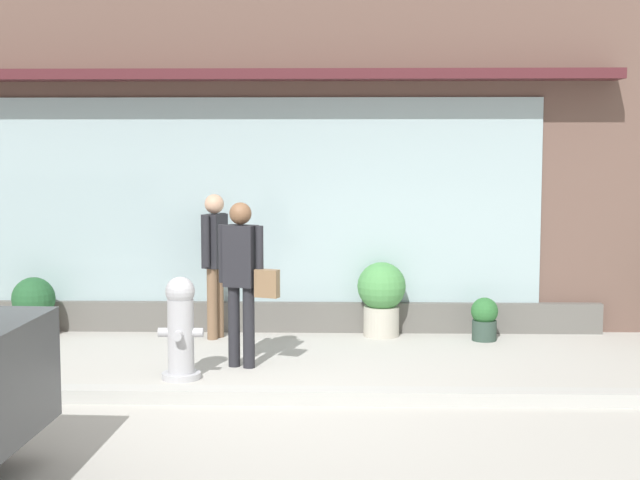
{
  "coord_description": "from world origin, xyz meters",
  "views": [
    {
      "loc": [
        0.81,
        -8.53,
        2.3
      ],
      "look_at": [
        0.54,
        1.2,
        1.29
      ],
      "focal_mm": 54.45,
      "sensor_mm": 36.0,
      "label": 1
    }
  ],
  "objects_px": {
    "potted_plant_near_hydrant": "(484,318)",
    "potted_plant_doorstep": "(34,306)",
    "fire_hydrant": "(181,328)",
    "pedestrian_with_handbag": "(243,272)",
    "potted_plant_trailing_edge": "(382,295)",
    "pedestrian_passerby": "(215,255)"
  },
  "relations": [
    {
      "from": "pedestrian_passerby",
      "to": "potted_plant_trailing_edge",
      "type": "xyz_separation_m",
      "value": [
        1.93,
        0.19,
        -0.49
      ]
    },
    {
      "from": "fire_hydrant",
      "to": "potted_plant_near_hydrant",
      "type": "distance_m",
      "value": 3.71
    },
    {
      "from": "potted_plant_trailing_edge",
      "to": "pedestrian_with_handbag",
      "type": "bearing_deg",
      "value": -131.83
    },
    {
      "from": "potted_plant_near_hydrant",
      "to": "pedestrian_with_handbag",
      "type": "bearing_deg",
      "value": -152.02
    },
    {
      "from": "potted_plant_doorstep",
      "to": "pedestrian_with_handbag",
      "type": "bearing_deg",
      "value": -29.66
    },
    {
      "from": "pedestrian_passerby",
      "to": "potted_plant_near_hydrant",
      "type": "bearing_deg",
      "value": -66.78
    },
    {
      "from": "pedestrian_with_handbag",
      "to": "potted_plant_trailing_edge",
      "type": "height_order",
      "value": "pedestrian_with_handbag"
    },
    {
      "from": "fire_hydrant",
      "to": "potted_plant_trailing_edge",
      "type": "xyz_separation_m",
      "value": [
        2.01,
        2.11,
        -0.02
      ]
    },
    {
      "from": "pedestrian_passerby",
      "to": "potted_plant_trailing_edge",
      "type": "height_order",
      "value": "pedestrian_passerby"
    },
    {
      "from": "potted_plant_near_hydrant",
      "to": "potted_plant_trailing_edge",
      "type": "xyz_separation_m",
      "value": [
        -1.18,
        0.23,
        0.23
      ]
    },
    {
      "from": "pedestrian_with_handbag",
      "to": "pedestrian_passerby",
      "type": "bearing_deg",
      "value": 128.24
    },
    {
      "from": "potted_plant_trailing_edge",
      "to": "potted_plant_near_hydrant",
      "type": "bearing_deg",
      "value": -10.97
    },
    {
      "from": "potted_plant_doorstep",
      "to": "fire_hydrant",
      "type": "bearing_deg",
      "value": -43.71
    },
    {
      "from": "pedestrian_with_handbag",
      "to": "potted_plant_near_hydrant",
      "type": "height_order",
      "value": "pedestrian_with_handbag"
    },
    {
      "from": "pedestrian_with_handbag",
      "to": "pedestrian_passerby",
      "type": "height_order",
      "value": "same"
    },
    {
      "from": "pedestrian_with_handbag",
      "to": "potted_plant_doorstep",
      "type": "xyz_separation_m",
      "value": [
        -2.63,
        1.5,
        -0.62
      ]
    },
    {
      "from": "potted_plant_near_hydrant",
      "to": "potted_plant_trailing_edge",
      "type": "height_order",
      "value": "potted_plant_trailing_edge"
    },
    {
      "from": "fire_hydrant",
      "to": "pedestrian_passerby",
      "type": "relative_size",
      "value": 0.59
    },
    {
      "from": "fire_hydrant",
      "to": "potted_plant_trailing_edge",
      "type": "relative_size",
      "value": 1.14
    },
    {
      "from": "potted_plant_near_hydrant",
      "to": "potted_plant_doorstep",
      "type": "xyz_separation_m",
      "value": [
        -5.26,
        0.1,
        0.1
      ]
    },
    {
      "from": "fire_hydrant",
      "to": "potted_plant_near_hydrant",
      "type": "bearing_deg",
      "value": 30.64
    },
    {
      "from": "pedestrian_with_handbag",
      "to": "potted_plant_trailing_edge",
      "type": "xyz_separation_m",
      "value": [
        1.45,
        1.62,
        -0.49
      ]
    }
  ]
}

